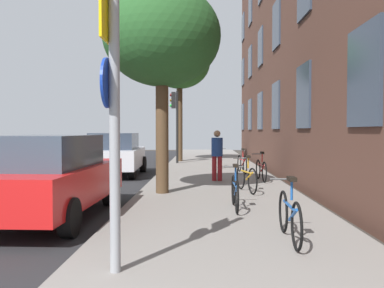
{
  "coord_description": "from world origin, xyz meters",
  "views": [
    {
      "loc": [
        0.67,
        -0.92,
        1.71
      ],
      "look_at": [
        0.4,
        10.13,
        1.36
      ],
      "focal_mm": 38.4,
      "sensor_mm": 36.0,
      "label": 1
    }
  ],
  "objects": [
    {
      "name": "traffic_light",
      "position": [
        -0.66,
        19.32,
        2.56
      ],
      "size": [
        0.43,
        0.24,
        3.55
      ],
      "color": "black",
      "rests_on": "sidewalk"
    },
    {
      "name": "bicycle_5",
      "position": [
        1.48,
        16.99,
        0.47
      ],
      "size": [
        0.42,
        1.62,
        0.91
      ],
      "color": "black",
      "rests_on": "sidewalk"
    },
    {
      "name": "bicycle_3",
      "position": [
        2.56,
        12.19,
        0.49
      ],
      "size": [
        0.42,
        1.64,
        0.94
      ],
      "color": "black",
      "rests_on": "sidewalk"
    },
    {
      "name": "ground_plane",
      "position": [
        -2.4,
        15.0,
        0.0
      ],
      "size": [
        41.8,
        41.8,
        0.0
      ],
      "primitive_type": "plane",
      "color": "#332D28"
    },
    {
      "name": "car_0",
      "position": [
        -2.3,
        6.89,
        0.84
      ],
      "size": [
        1.96,
        4.5,
        1.62
      ],
      "color": "red",
      "rests_on": "road_asphalt"
    },
    {
      "name": "bicycle_0",
      "position": [
        1.93,
        4.99,
        0.49
      ],
      "size": [
        0.42,
        1.67,
        0.95
      ],
      "color": "black",
      "rests_on": "sidewalk"
    },
    {
      "name": "sign_post",
      "position": [
        -0.33,
        3.64,
        2.1
      ],
      "size": [
        0.16,
        0.6,
        3.52
      ],
      "color": "gray",
      "rests_on": "sidewalk"
    },
    {
      "name": "tree_far",
      "position": [
        -0.52,
        20.69,
        5.25
      ],
      "size": [
        3.21,
        3.21,
        6.54
      ],
      "color": "#4C3823",
      "rests_on": "sidewalk"
    },
    {
      "name": "pedestrian_0",
      "position": [
        1.15,
        12.14,
        1.04
      ],
      "size": [
        0.39,
        0.39,
        1.61
      ],
      "color": "maroon",
      "rests_on": "sidewalk"
    },
    {
      "name": "bicycle_4",
      "position": [
        2.18,
        14.59,
        0.49
      ],
      "size": [
        0.42,
        1.74,
        0.94
      ],
      "color": "black",
      "rests_on": "sidewalk"
    },
    {
      "name": "sidewalk",
      "position": [
        1.1,
        15.0,
        0.06
      ],
      "size": [
        4.2,
        38.0,
        0.12
      ],
      "primitive_type": "cube",
      "color": "gray",
      "rests_on": "ground"
    },
    {
      "name": "bicycle_1",
      "position": [
        1.34,
        7.39,
        0.48
      ],
      "size": [
        0.42,
        1.64,
        0.93
      ],
      "color": "black",
      "rests_on": "sidewalk"
    },
    {
      "name": "tree_near",
      "position": [
        -0.36,
        9.55,
        4.09
      ],
      "size": [
        3.0,
        3.0,
        5.28
      ],
      "color": "#4C3823",
      "rests_on": "sidewalk"
    },
    {
      "name": "car_1",
      "position": [
        -2.64,
        14.65,
        0.84
      ],
      "size": [
        2.07,
        4.2,
        1.62
      ],
      "color": "silver",
      "rests_on": "road_asphalt"
    },
    {
      "name": "road_asphalt",
      "position": [
        -4.5,
        15.0,
        0.01
      ],
      "size": [
        7.0,
        38.0,
        0.01
      ],
      "primitive_type": "cube",
      "color": "#232326",
      "rests_on": "ground"
    },
    {
      "name": "bicycle_2",
      "position": [
        1.83,
        9.79,
        0.49
      ],
      "size": [
        0.51,
        1.59,
        0.96
      ],
      "color": "black",
      "rests_on": "sidewalk"
    }
  ]
}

